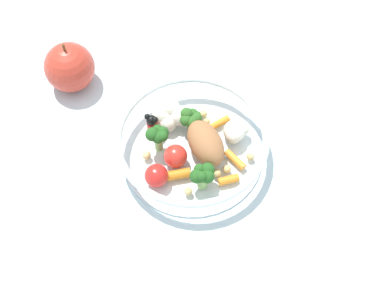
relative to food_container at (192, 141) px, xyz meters
name	(u,v)px	position (x,y,z in m)	size (l,w,h in m)	color
ground_plane	(184,162)	(0.02, -0.01, -0.03)	(2.40, 2.40, 0.00)	silver
food_container	(192,141)	(0.00, 0.00, 0.00)	(0.20, 0.20, 0.05)	white
loose_apple	(70,67)	(-0.11, -0.18, 0.01)	(0.07, 0.07, 0.08)	#BC3828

